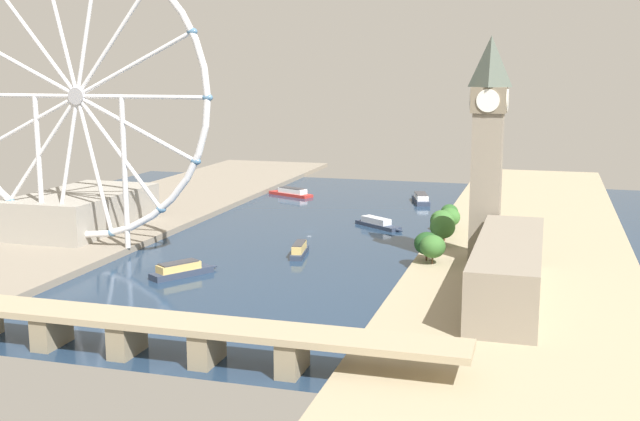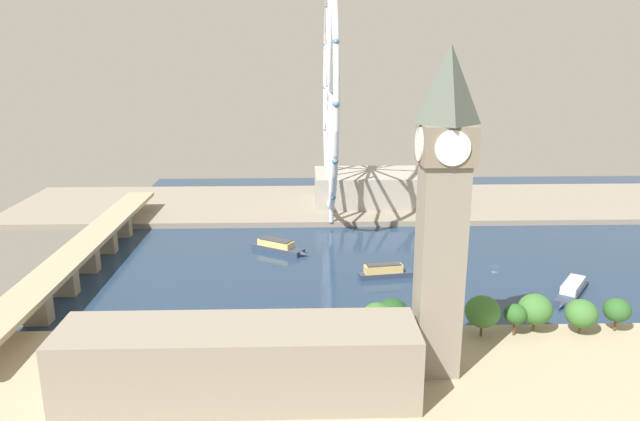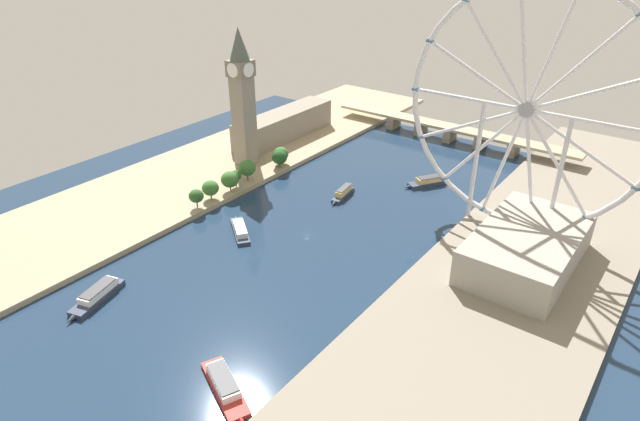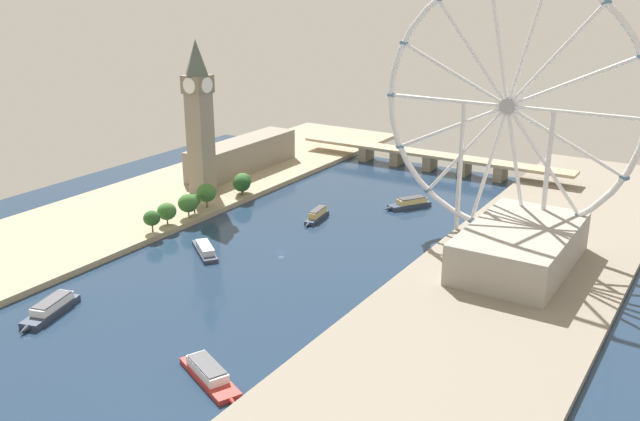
{
  "view_description": "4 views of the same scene",
  "coord_description": "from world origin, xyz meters",
  "px_view_note": "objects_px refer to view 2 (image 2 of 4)",
  "views": [
    {
      "loc": [
        -114.71,
        375.33,
        82.2
      ],
      "look_at": [
        -10.55,
        16.83,
        14.39
      ],
      "focal_mm": 44.11,
      "sensor_mm": 36.0,
      "label": 1
    },
    {
      "loc": [
        -244.98,
        85.55,
        93.28
      ],
      "look_at": [
        23.0,
        77.46,
        20.5
      ],
      "focal_mm": 33.14,
      "sensor_mm": 36.0,
      "label": 2
    },
    {
      "loc": [
        159.43,
        -199.75,
        152.97
      ],
      "look_at": [
        7.41,
        2.04,
        16.84
      ],
      "focal_mm": 30.22,
      "sensor_mm": 36.0,
      "label": 3
    },
    {
      "loc": [
        185.75,
        -260.55,
        130.52
      ],
      "look_at": [
        -5.9,
        45.82,
        7.6
      ],
      "focal_mm": 39.22,
      "sensor_mm": 36.0,
      "label": 4
    }
  ],
  "objects_px": {
    "tour_boat_1": "(572,289)",
    "tour_boat_4": "(386,272)",
    "ferris_wheel": "(330,95)",
    "riverside_hall": "(379,187)",
    "tour_boat_2": "(278,247)",
    "clock_tower": "(442,212)",
    "river_bridge": "(82,253)",
    "parliament_block": "(239,362)"
  },
  "relations": [
    {
      "from": "clock_tower",
      "to": "tour_boat_4",
      "type": "height_order",
      "value": "clock_tower"
    },
    {
      "from": "clock_tower",
      "to": "riverside_hall",
      "type": "height_order",
      "value": "clock_tower"
    },
    {
      "from": "clock_tower",
      "to": "river_bridge",
      "type": "distance_m",
      "value": 167.6
    },
    {
      "from": "tour_boat_1",
      "to": "parliament_block",
      "type": "bearing_deg",
      "value": -22.77
    },
    {
      "from": "riverside_hall",
      "to": "tour_boat_1",
      "type": "height_order",
      "value": "riverside_hall"
    },
    {
      "from": "river_bridge",
      "to": "parliament_block",
      "type": "bearing_deg",
      "value": -142.77
    },
    {
      "from": "ferris_wheel",
      "to": "tour_boat_1",
      "type": "relative_size",
      "value": 4.37
    },
    {
      "from": "tour_boat_2",
      "to": "river_bridge",
      "type": "bearing_deg",
      "value": -131.72
    },
    {
      "from": "parliament_block",
      "to": "river_bridge",
      "type": "xyz_separation_m",
      "value": [
        103.77,
        78.85,
        -4.76
      ]
    },
    {
      "from": "river_bridge",
      "to": "tour_boat_1",
      "type": "distance_m",
      "value": 204.82
    },
    {
      "from": "riverside_hall",
      "to": "tour_boat_2",
      "type": "distance_m",
      "value": 101.71
    },
    {
      "from": "parliament_block",
      "to": "ferris_wheel",
      "type": "xyz_separation_m",
      "value": [
        189.13,
        -32.73,
        56.29
      ]
    },
    {
      "from": "clock_tower",
      "to": "ferris_wheel",
      "type": "relative_size",
      "value": 0.7
    },
    {
      "from": "tour_boat_1",
      "to": "tour_boat_2",
      "type": "bearing_deg",
      "value": -78.18
    },
    {
      "from": "tour_boat_2",
      "to": "tour_boat_4",
      "type": "xyz_separation_m",
      "value": [
        -34.69,
        -47.11,
        0.05
      ]
    },
    {
      "from": "clock_tower",
      "to": "tour_boat_2",
      "type": "xyz_separation_m",
      "value": [
        114.9,
        50.07,
        -48.29
      ]
    },
    {
      "from": "clock_tower",
      "to": "parliament_block",
      "type": "relative_size",
      "value": 0.97
    },
    {
      "from": "clock_tower",
      "to": "tour_boat_2",
      "type": "relative_size",
      "value": 3.24
    },
    {
      "from": "river_bridge",
      "to": "tour_boat_4",
      "type": "relative_size",
      "value": 7.28
    },
    {
      "from": "tour_boat_1",
      "to": "tour_boat_4",
      "type": "relative_size",
      "value": 1.1
    },
    {
      "from": "ferris_wheel",
      "to": "riverside_hall",
      "type": "bearing_deg",
      "value": -56.25
    },
    {
      "from": "clock_tower",
      "to": "tour_boat_2",
      "type": "distance_m",
      "value": 134.32
    },
    {
      "from": "riverside_hall",
      "to": "tour_boat_2",
      "type": "xyz_separation_m",
      "value": [
        -82.43,
        58.76,
        -9.81
      ]
    },
    {
      "from": "tour_boat_2",
      "to": "tour_boat_1",
      "type": "bearing_deg",
      "value": 7.49
    },
    {
      "from": "riverside_hall",
      "to": "tour_boat_4",
      "type": "bearing_deg",
      "value": 174.32
    },
    {
      "from": "parliament_block",
      "to": "river_bridge",
      "type": "height_order",
      "value": "parliament_block"
    },
    {
      "from": "riverside_hall",
      "to": "river_bridge",
      "type": "distance_m",
      "value": 178.1
    },
    {
      "from": "parliament_block",
      "to": "tour_boat_1",
      "type": "xyz_separation_m",
      "value": [
        72.54,
        -123.47,
        -11.23
      ]
    },
    {
      "from": "tour_boat_1",
      "to": "river_bridge",
      "type": "bearing_deg",
      "value": -61.98
    },
    {
      "from": "ferris_wheel",
      "to": "riverside_hall",
      "type": "xyz_separation_m",
      "value": [
        20.91,
        -31.29,
        -57.24
      ]
    },
    {
      "from": "riverside_hall",
      "to": "ferris_wheel",
      "type": "bearing_deg",
      "value": 123.75
    },
    {
      "from": "clock_tower",
      "to": "tour_boat_4",
      "type": "bearing_deg",
      "value": 2.11
    },
    {
      "from": "tour_boat_1",
      "to": "riverside_hall",
      "type": "bearing_deg",
      "value": -119.82
    },
    {
      "from": "ferris_wheel",
      "to": "tour_boat_2",
      "type": "bearing_deg",
      "value": 155.94
    },
    {
      "from": "riverside_hall",
      "to": "river_bridge",
      "type": "relative_size",
      "value": 0.39
    },
    {
      "from": "tour_boat_2",
      "to": "tour_boat_4",
      "type": "distance_m",
      "value": 58.51
    },
    {
      "from": "ferris_wheel",
      "to": "tour_boat_2",
      "type": "xyz_separation_m",
      "value": [
        -61.53,
        27.47,
        -67.05
      ]
    },
    {
      "from": "riverside_hall",
      "to": "tour_boat_1",
      "type": "xyz_separation_m",
      "value": [
        -137.49,
        -59.45,
        -10.28
      ]
    },
    {
      "from": "parliament_block",
      "to": "ferris_wheel",
      "type": "height_order",
      "value": "ferris_wheel"
    },
    {
      "from": "parliament_block",
      "to": "tour_boat_2",
      "type": "bearing_deg",
      "value": -2.36
    },
    {
      "from": "parliament_block",
      "to": "tour_boat_4",
      "type": "distance_m",
      "value": 107.2
    },
    {
      "from": "parliament_block",
      "to": "tour_boat_1",
      "type": "height_order",
      "value": "parliament_block"
    }
  ]
}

